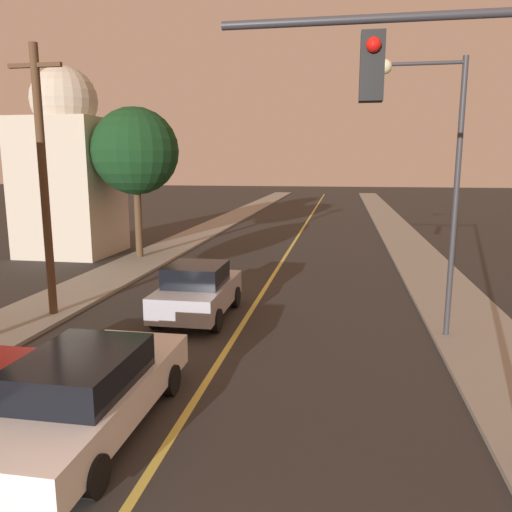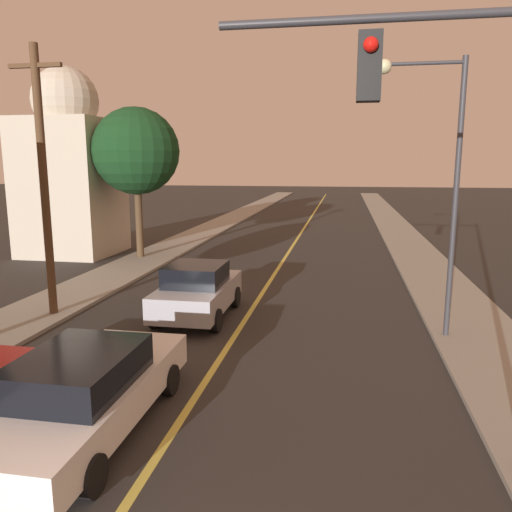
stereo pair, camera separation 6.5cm
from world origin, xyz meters
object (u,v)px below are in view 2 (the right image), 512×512
streetlamp_right (437,160)px  utility_pole_left (44,179)px  traffic_signal_mast (480,165)px  domed_building_left (70,170)px  car_near_lane_second (198,291)px  car_near_lane_front (85,391)px  tree_left_far (136,152)px

streetlamp_right → utility_pole_left: (-10.83, 0.00, -0.50)m
traffic_signal_mast → streetlamp_right: (0.46, 6.06, 0.10)m
traffic_signal_mast → domed_building_left: size_ratio=0.72×
car_near_lane_second → domed_building_left: 13.69m
car_near_lane_front → streetlamp_right: streetlamp_right is taller
utility_pole_left → traffic_signal_mast: bearing=-30.3°
tree_left_far → domed_building_left: domed_building_left is taller
utility_pole_left → domed_building_left: 11.24m
streetlamp_right → domed_building_left: (-15.86, 10.05, -0.38)m
streetlamp_right → utility_pole_left: 10.85m
streetlamp_right → car_near_lane_second: bearing=174.0°
car_near_lane_front → utility_pole_left: (-4.34, 5.99, 3.39)m
tree_left_far → traffic_signal_mast: bearing=-53.1°
traffic_signal_mast → utility_pole_left: utility_pole_left is taller
streetlamp_right → utility_pole_left: utility_pole_left is taller
tree_left_far → domed_building_left: bearing=168.4°
traffic_signal_mast → car_near_lane_second: bearing=131.9°
car_near_lane_front → utility_pole_left: size_ratio=0.66×
car_near_lane_front → domed_building_left: bearing=120.3°
tree_left_far → domed_building_left: 4.09m
domed_building_left → car_near_lane_front: bearing=-59.7°
car_near_lane_second → utility_pole_left: bearing=-171.1°
traffic_signal_mast → tree_left_far: bearing=126.9°
domed_building_left → streetlamp_right: bearing=-32.4°
streetlamp_right → domed_building_left: 18.78m
car_near_lane_front → tree_left_far: tree_left_far is taller
streetlamp_right → tree_left_far: size_ratio=0.99×
car_near_lane_front → tree_left_far: bearing=109.7°
car_near_lane_front → streetlamp_right: (6.49, 5.98, 3.90)m
tree_left_far → car_near_lane_front: bearing=-70.3°
car_near_lane_front → tree_left_far: (-5.45, 15.23, 4.37)m
car_near_lane_second → car_near_lane_front: bearing=-90.0°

